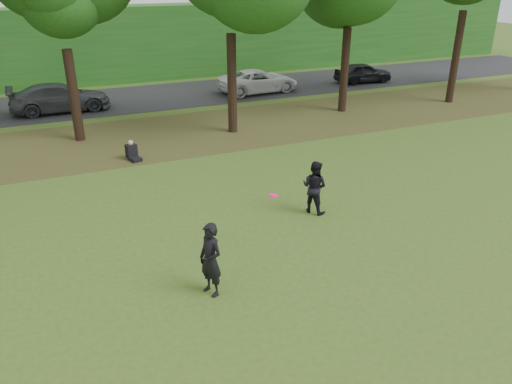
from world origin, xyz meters
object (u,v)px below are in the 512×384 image
(player_left, at_px, (211,260))
(frisbee, at_px, (273,195))
(player_right, at_px, (314,187))
(seated_person, at_px, (132,153))

(player_left, bearing_deg, frisbee, 96.99)
(player_right, relative_size, frisbee, 4.81)
(player_left, distance_m, seated_person, 10.24)
(player_left, xyz_separation_m, frisbee, (2.20, 1.18, 0.80))
(player_left, relative_size, frisbee, 5.18)
(player_right, relative_size, seated_person, 2.12)
(player_left, xyz_separation_m, seated_person, (0.01, 10.22, -0.64))
(seated_person, bearing_deg, player_left, -105.62)
(player_left, distance_m, frisbee, 2.62)
(seated_person, bearing_deg, player_right, -73.72)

